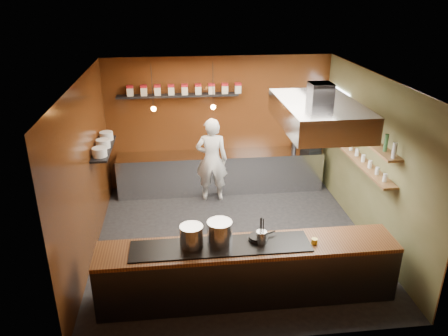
{
  "coord_description": "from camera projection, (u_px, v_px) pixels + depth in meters",
  "views": [
    {
      "loc": [
        -0.96,
        -6.91,
        4.42
      ],
      "look_at": [
        -0.13,
        0.4,
        1.3
      ],
      "focal_mm": 35.0,
      "sensor_mm": 36.0,
      "label": 1
    }
  ],
  "objects": [
    {
      "name": "pendant_right",
      "position": [
        213.0,
        105.0,
        8.84
      ],
      "size": [
        0.1,
        0.1,
        0.95
      ],
      "color": "black",
      "rests_on": "ceiling"
    },
    {
      "name": "plate_shelf",
      "position": [
        104.0,
        149.0,
        8.21
      ],
      "size": [
        0.3,
        1.4,
        0.04
      ],
      "primitive_type": "cube",
      "color": "black",
      "rests_on": "left_wall"
    },
    {
      "name": "plate_stacks",
      "position": [
        103.0,
        144.0,
        8.17
      ],
      "size": [
        0.26,
        1.16,
        0.16
      ],
      "color": "silver",
      "rests_on": "plate_shelf"
    },
    {
      "name": "stockpot_small",
      "position": [
        220.0,
        232.0,
        6.28
      ],
      "size": [
        0.43,
        0.43,
        0.34
      ],
      "primitive_type": "cylinder",
      "rotation": [
        0.0,
        0.0,
        -0.18
      ],
      "color": "silver",
      "rests_on": "pass_counter"
    },
    {
      "name": "wine_glasses",
      "position": [
        357.0,
        152.0,
        8.07
      ],
      "size": [
        0.07,
        2.37,
        0.13
      ],
      "color": "silver",
      "rests_on": "bottle_shelf_lower"
    },
    {
      "name": "storage_tins",
      "position": [
        185.0,
        89.0,
        9.32
      ],
      "size": [
        2.43,
        0.13,
        0.22
      ],
      "color": "beige",
      "rests_on": "tin_shelf"
    },
    {
      "name": "floor",
      "position": [
        233.0,
        240.0,
        8.15
      ],
      "size": [
        5.0,
        5.0,
        0.0
      ],
      "primitive_type": "plane",
      "color": "black",
      "rests_on": "ground"
    },
    {
      "name": "pass_counter",
      "position": [
        247.0,
        271.0,
        6.5
      ],
      "size": [
        4.4,
        0.72,
        0.94
      ],
      "color": "#38383D",
      "rests_on": "floor"
    },
    {
      "name": "pendant_left",
      "position": [
        153.0,
        106.0,
        8.72
      ],
      "size": [
        0.1,
        0.1,
        0.95
      ],
      "color": "black",
      "rests_on": "ceiling"
    },
    {
      "name": "back_wall",
      "position": [
        219.0,
        124.0,
        9.85
      ],
      "size": [
        5.0,
        0.0,
        5.0
      ],
      "primitive_type": "plane",
      "rotation": [
        1.57,
        0.0,
        0.0
      ],
      "color": "#3E220B",
      "rests_on": "ground"
    },
    {
      "name": "utensil_crock",
      "position": [
        261.0,
        237.0,
        6.3
      ],
      "size": [
        0.16,
        0.16,
        0.2
      ],
      "primitive_type": "cylinder",
      "rotation": [
        0.0,
        0.0,
        -0.05
      ],
      "color": "silver",
      "rests_on": "pass_counter"
    },
    {
      "name": "butter_jar",
      "position": [
        314.0,
        241.0,
        6.34
      ],
      "size": [
        0.1,
        0.1,
        0.08
      ],
      "primitive_type": "cylinder",
      "rotation": [
        0.0,
        0.0,
        0.06
      ],
      "color": "gold",
      "rests_on": "pass_counter"
    },
    {
      "name": "frying_pan",
      "position": [
        258.0,
        238.0,
        6.4
      ],
      "size": [
        0.43,
        0.28,
        0.07
      ],
      "color": "black",
      "rests_on": "pass_counter"
    },
    {
      "name": "chef",
      "position": [
        212.0,
        160.0,
        9.35
      ],
      "size": [
        0.72,
        0.5,
        1.86
      ],
      "primitive_type": "imported",
      "rotation": [
        0.0,
        0.0,
        3.05
      ],
      "color": "silver",
      "rests_on": "floor"
    },
    {
      "name": "bottle_shelf_upper",
      "position": [
        359.0,
        133.0,
        7.92
      ],
      "size": [
        0.26,
        2.8,
        0.04
      ],
      "primitive_type": "cube",
      "color": "brown",
      "rests_on": "right_wall"
    },
    {
      "name": "bottles",
      "position": [
        360.0,
        125.0,
        7.86
      ],
      "size": [
        0.06,
        2.66,
        0.24
      ],
      "color": "silver",
      "rests_on": "bottle_shelf_upper"
    },
    {
      "name": "left_wall",
      "position": [
        86.0,
        172.0,
        7.3
      ],
      "size": [
        0.0,
        5.0,
        5.0
      ],
      "primitive_type": "plane",
      "rotation": [
        1.57,
        0.0,
        1.57
      ],
      "color": "#3E220B",
      "rests_on": "ground"
    },
    {
      "name": "window_pane",
      "position": [
        338.0,
        113.0,
        9.21
      ],
      "size": [
        0.0,
        1.0,
        1.0
      ],
      "primitive_type": "plane",
      "rotation": [
        1.57,
        0.0,
        -1.57
      ],
      "color": "white",
      "rests_on": "right_wall"
    },
    {
      "name": "tin_shelf",
      "position": [
        178.0,
        96.0,
        9.35
      ],
      "size": [
        2.6,
        0.26,
        0.04
      ],
      "primitive_type": "cube",
      "color": "black",
      "rests_on": "back_wall"
    },
    {
      "name": "ceiling",
      "position": [
        235.0,
        80.0,
        6.98
      ],
      "size": [
        5.0,
        5.0,
        0.0
      ],
      "primitive_type": "plane",
      "rotation": [
        3.14,
        0.0,
        0.0
      ],
      "color": "silver",
      "rests_on": "back_wall"
    },
    {
      "name": "right_wall",
      "position": [
        372.0,
        160.0,
        7.82
      ],
      "size": [
        0.0,
        5.0,
        5.0
      ],
      "primitive_type": "plane",
      "rotation": [
        1.57,
        0.0,
        -1.57
      ],
      "color": "brown",
      "rests_on": "ground"
    },
    {
      "name": "espresso_machine",
      "position": [
        312.0,
        142.0,
        9.97
      ],
      "size": [
        0.45,
        0.44,
        0.36
      ],
      "primitive_type": "cube",
      "rotation": [
        0.0,
        0.0,
        0.33
      ],
      "color": "black",
      "rests_on": "prep_counter"
    },
    {
      "name": "bottle_shelf_lower",
      "position": [
        356.0,
        157.0,
        8.1
      ],
      "size": [
        0.26,
        2.8,
        0.04
      ],
      "primitive_type": "cube",
      "color": "brown",
      "rests_on": "right_wall"
    },
    {
      "name": "stockpot_large",
      "position": [
        192.0,
        236.0,
        6.2
      ],
      "size": [
        0.44,
        0.44,
        0.33
      ],
      "primitive_type": "cylinder",
      "rotation": [
        0.0,
        0.0,
        -0.37
      ],
      "color": "silver",
      "rests_on": "pass_counter"
    },
    {
      "name": "extractor_hood",
      "position": [
        319.0,
        114.0,
        6.94
      ],
      "size": [
        1.2,
        2.0,
        0.72
      ],
      "color": "#38383D",
      "rests_on": "ceiling"
    },
    {
      "name": "prep_counter",
      "position": [
        221.0,
        172.0,
        9.96
      ],
      "size": [
        4.6,
        0.65,
        0.9
      ],
      "primitive_type": "cube",
      "color": "silver",
      "rests_on": "floor"
    }
  ]
}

